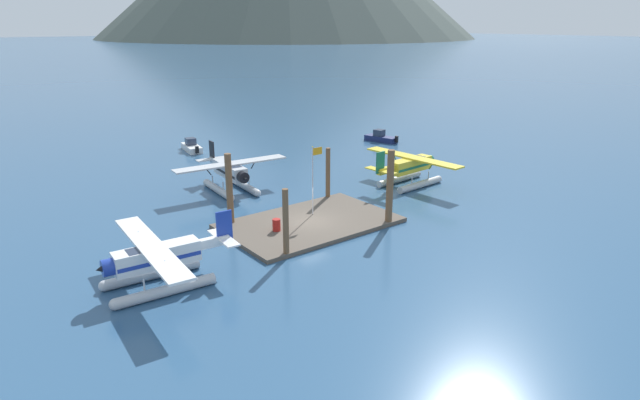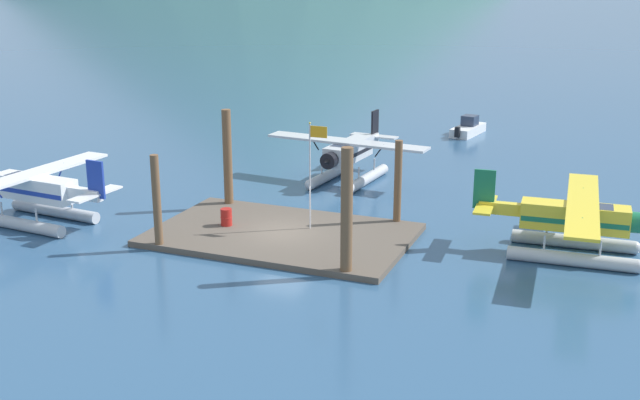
{
  "view_description": "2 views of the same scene",
  "coord_description": "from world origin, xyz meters",
  "px_view_note": "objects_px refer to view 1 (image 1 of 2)",
  "views": [
    {
      "loc": [
        -22.49,
        -30.29,
        14.55
      ],
      "look_at": [
        1.19,
        0.27,
        1.66
      ],
      "focal_mm": 30.05,
      "sensor_mm": 36.0,
      "label": 1
    },
    {
      "loc": [
        15.54,
        -33.62,
        13.04
      ],
      "look_at": [
        1.8,
        0.64,
        1.98
      ],
      "focal_mm": 44.17,
      "sensor_mm": 36.0,
      "label": 2
    }
  ],
  "objects_px": {
    "seaplane_silver_bow_centre": "(231,174)",
    "seaplane_yellow_stbd_fwd": "(410,169)",
    "fuel_drum": "(276,225)",
    "boat_white_open_north": "(191,147)",
    "boat_navy_open_east": "(380,138)",
    "seaplane_white_port_aft": "(157,262)",
    "flagpole": "(314,172)"
  },
  "relations": [
    {
      "from": "flagpole",
      "to": "seaplane_silver_bow_centre",
      "type": "height_order",
      "value": "flagpole"
    },
    {
      "from": "flagpole",
      "to": "seaplane_yellow_stbd_fwd",
      "type": "distance_m",
      "value": 12.69
    },
    {
      "from": "seaplane_yellow_stbd_fwd",
      "to": "seaplane_white_port_aft",
      "type": "height_order",
      "value": "same"
    },
    {
      "from": "flagpole",
      "to": "boat_navy_open_east",
      "type": "height_order",
      "value": "flagpole"
    },
    {
      "from": "flagpole",
      "to": "boat_white_open_north",
      "type": "bearing_deg",
      "value": 85.13
    },
    {
      "from": "flagpole",
      "to": "seaplane_silver_bow_centre",
      "type": "bearing_deg",
      "value": 99.9
    },
    {
      "from": "boat_white_open_north",
      "to": "boat_navy_open_east",
      "type": "bearing_deg",
      "value": -24.95
    },
    {
      "from": "seaplane_white_port_aft",
      "to": "seaplane_silver_bow_centre",
      "type": "bearing_deg",
      "value": 48.4
    },
    {
      "from": "fuel_drum",
      "to": "seaplane_yellow_stbd_fwd",
      "type": "relative_size",
      "value": 0.08
    },
    {
      "from": "seaplane_silver_bow_centre",
      "to": "seaplane_white_port_aft",
      "type": "bearing_deg",
      "value": -131.6
    },
    {
      "from": "flagpole",
      "to": "boat_white_open_north",
      "type": "xyz_separation_m",
      "value": [
        2.32,
        27.21,
        -3.23
      ]
    },
    {
      "from": "fuel_drum",
      "to": "seaplane_white_port_aft",
      "type": "xyz_separation_m",
      "value": [
        -9.79,
        -2.6,
        0.84
      ]
    },
    {
      "from": "fuel_drum",
      "to": "seaplane_yellow_stbd_fwd",
      "type": "bearing_deg",
      "value": 9.2
    },
    {
      "from": "fuel_drum",
      "to": "seaplane_yellow_stbd_fwd",
      "type": "xyz_separation_m",
      "value": [
        16.69,
        2.7,
        0.84
      ]
    },
    {
      "from": "seaplane_white_port_aft",
      "to": "boat_white_open_north",
      "type": "bearing_deg",
      "value": 62.13
    },
    {
      "from": "fuel_drum",
      "to": "boat_white_open_north",
      "type": "distance_m",
      "value": 29.12
    },
    {
      "from": "fuel_drum",
      "to": "seaplane_yellow_stbd_fwd",
      "type": "distance_m",
      "value": 16.92
    },
    {
      "from": "fuel_drum",
      "to": "boat_navy_open_east",
      "type": "relative_size",
      "value": 0.18
    },
    {
      "from": "seaplane_white_port_aft",
      "to": "boat_navy_open_east",
      "type": "bearing_deg",
      "value": 29.11
    },
    {
      "from": "seaplane_yellow_stbd_fwd",
      "to": "seaplane_white_port_aft",
      "type": "relative_size",
      "value": 1.0
    },
    {
      "from": "seaplane_white_port_aft",
      "to": "boat_white_open_north",
      "type": "xyz_separation_m",
      "value": [
        16.38,
        30.97,
        -1.09
      ]
    },
    {
      "from": "boat_white_open_north",
      "to": "flagpole",
      "type": "bearing_deg",
      "value": -94.87
    },
    {
      "from": "flagpole",
      "to": "boat_navy_open_east",
      "type": "relative_size",
      "value": 1.13
    },
    {
      "from": "flagpole",
      "to": "seaplane_white_port_aft",
      "type": "xyz_separation_m",
      "value": [
        -14.06,
        -3.76,
        -2.14
      ]
    },
    {
      "from": "seaplane_yellow_stbd_fwd",
      "to": "seaplane_white_port_aft",
      "type": "distance_m",
      "value": 27.01
    },
    {
      "from": "fuel_drum",
      "to": "seaplane_silver_bow_centre",
      "type": "relative_size",
      "value": 0.08
    },
    {
      "from": "fuel_drum",
      "to": "seaplane_white_port_aft",
      "type": "relative_size",
      "value": 0.08
    },
    {
      "from": "flagpole",
      "to": "fuel_drum",
      "type": "relative_size",
      "value": 6.17
    },
    {
      "from": "flagpole",
      "to": "seaplane_silver_bow_centre",
      "type": "relative_size",
      "value": 0.52
    },
    {
      "from": "fuel_drum",
      "to": "boat_navy_open_east",
      "type": "height_order",
      "value": "boat_navy_open_east"
    },
    {
      "from": "seaplane_silver_bow_centre",
      "to": "seaplane_yellow_stbd_fwd",
      "type": "bearing_deg",
      "value": -31.08
    },
    {
      "from": "seaplane_silver_bow_centre",
      "to": "flagpole",
      "type": "bearing_deg",
      "value": -80.1
    }
  ]
}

